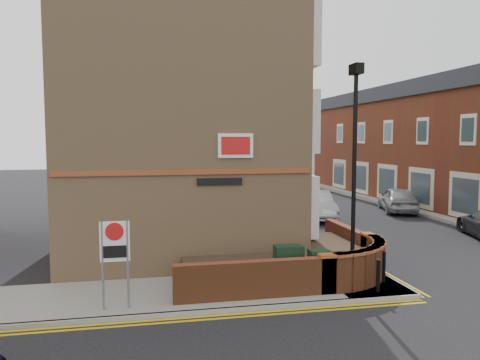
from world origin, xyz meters
name	(u,v)px	position (x,y,z in m)	size (l,w,h in m)	color
ground	(314,306)	(0.00, 0.00, 0.00)	(120.00, 120.00, 0.00)	black
pavement_corner	(175,294)	(-3.50, 1.50, 0.06)	(13.00, 3.00, 0.12)	gray
pavement_main	(251,210)	(2.00, 16.00, 0.06)	(2.00, 32.00, 0.12)	gray
pavement_far	(445,212)	(13.00, 13.00, 0.06)	(4.00, 40.00, 0.12)	gray
kerb_side	(179,314)	(-3.50, 0.00, 0.06)	(13.00, 0.15, 0.12)	gray
kerb_main_near	(267,210)	(3.00, 16.00, 0.06)	(0.15, 32.00, 0.12)	gray
kerb_main_far	(415,213)	(11.00, 13.00, 0.06)	(0.15, 40.00, 0.12)	gray
yellow_lines_side	(179,320)	(-3.50, -0.25, 0.01)	(13.00, 0.28, 0.01)	gold
yellow_lines_main	(271,210)	(3.25, 16.00, 0.01)	(0.28, 32.00, 0.01)	gold
corner_building	(179,92)	(-2.84, 8.00, 6.23)	(8.95, 10.40, 13.60)	tan
garden_wall	(286,278)	(0.00, 2.50, 0.00)	(6.80, 6.00, 1.20)	brown
lamppost	(354,173)	(1.60, 1.20, 3.34)	(0.25, 0.50, 6.30)	black
utility_cabinet_large	(288,266)	(-0.30, 1.30, 0.72)	(0.80, 0.45, 1.20)	black
utility_cabinet_small	(319,269)	(0.50, 1.00, 0.67)	(0.55, 0.40, 1.10)	black
bollard_near	(378,276)	(2.00, 0.40, 0.57)	(0.11, 0.11, 0.90)	black
bollard_far	(384,267)	(2.60, 1.20, 0.57)	(0.11, 0.11, 0.90)	black
zone_sign	(115,249)	(-5.00, 0.50, 1.64)	(0.72, 0.07, 2.20)	slate
far_terrace	(430,143)	(14.50, 17.00, 4.04)	(5.40, 30.40, 8.00)	brown
far_terrace_cream	(317,142)	(14.50, 38.00, 4.05)	(5.40, 12.40, 8.00)	beige
tree_near	(259,132)	(2.00, 14.05, 4.70)	(3.64, 3.65, 6.70)	#382B1E
tree_mid	(233,127)	(2.00, 22.05, 5.20)	(4.03, 4.03, 7.42)	#382B1E
tree_far	(216,132)	(2.00, 30.05, 4.91)	(3.81, 3.81, 7.00)	#382B1E
traffic_light_assembly	(231,159)	(2.40, 25.00, 2.78)	(0.20, 0.16, 4.20)	black
silver_car_near	(316,205)	(4.85, 12.77, 0.74)	(1.57, 4.51, 1.48)	#ABAEB3
red_car_main	(290,196)	(5.00, 17.85, 0.60)	(1.99, 4.31, 1.20)	#9E1B11
silver_car_far	(398,199)	(10.50, 14.01, 0.75)	(1.78, 4.41, 1.50)	#94969A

